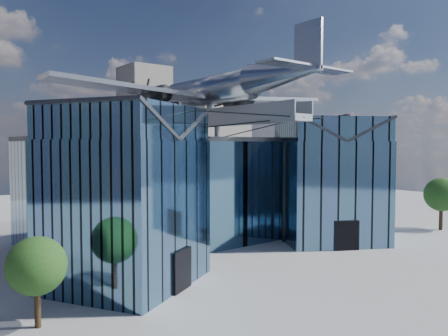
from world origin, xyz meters
TOP-DOWN VIEW (x-y plane):
  - ground_plane at (0.00, 0.00)m, footprint 120.00×120.00m
  - museum at (0.00, 5.82)m, footprint 32.88×24.50m
  - bg_towers at (1.45, 50.49)m, footprint 77.00×24.50m
  - tree_plaza_w at (-17.22, -4.78)m, footprint 3.80×3.80m
  - tree_plaza_e at (24.20, -5.15)m, footprint 4.15×4.15m
  - tree_side_e at (28.58, 11.30)m, footprint 3.88×3.88m

SIDE VIEW (x-z plane):
  - ground_plane at x=0.00m, z-range 0.00..0.00m
  - tree_plaza_w at x=-17.22m, z-range 0.81..5.43m
  - tree_side_e at x=28.58m, z-range 0.97..6.46m
  - tree_plaza_e at x=24.20m, z-range 1.00..6.67m
  - museum at x=0.00m, z-range -3.26..14.34m
  - bg_towers at x=1.45m, z-range -2.99..23.01m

